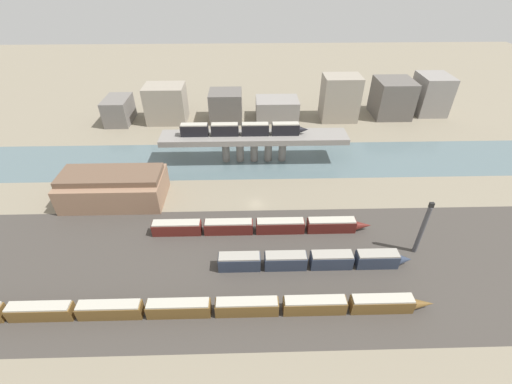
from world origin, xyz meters
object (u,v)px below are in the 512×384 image
(train_yard_mid, at_px, (313,260))
(train_yard_near, at_px, (151,309))
(signal_tower, at_px, (422,229))
(train_yard_far, at_px, (260,226))
(train_on_bridge, at_px, (243,129))
(warehouse_building, at_px, (114,187))

(train_yard_mid, bearing_deg, train_yard_near, -160.88)
(train_yard_mid, distance_m, signal_tower, 26.87)
(train_yard_near, distance_m, train_yard_far, 33.49)
(train_yard_far, height_order, signal_tower, signal_tower)
(train_yard_near, xyz_separation_m, train_yard_mid, (34.99, 12.13, 0.13))
(signal_tower, bearing_deg, train_yard_far, 168.07)
(train_on_bridge, xyz_separation_m, warehouse_building, (-37.68, -21.79, -7.41))
(train_yard_far, distance_m, signal_tower, 39.29)
(train_yard_mid, relative_size, warehouse_building, 1.57)
(train_yard_far, bearing_deg, signal_tower, -11.93)
(train_yard_far, bearing_deg, train_yard_mid, -45.50)
(signal_tower, bearing_deg, train_yard_near, -164.96)
(train_yard_near, height_order, warehouse_building, warehouse_building)
(train_on_bridge, distance_m, train_yard_near, 64.99)
(train_yard_near, relative_size, warehouse_building, 3.96)
(train_yard_mid, distance_m, warehouse_building, 60.85)
(warehouse_building, distance_m, signal_tower, 83.54)
(train_yard_far, distance_m, warehouse_building, 44.87)
(train_yard_mid, bearing_deg, signal_tower, 9.30)
(train_on_bridge, bearing_deg, train_yard_mid, -71.50)
(warehouse_building, bearing_deg, train_on_bridge, 30.04)
(warehouse_building, height_order, signal_tower, signal_tower)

